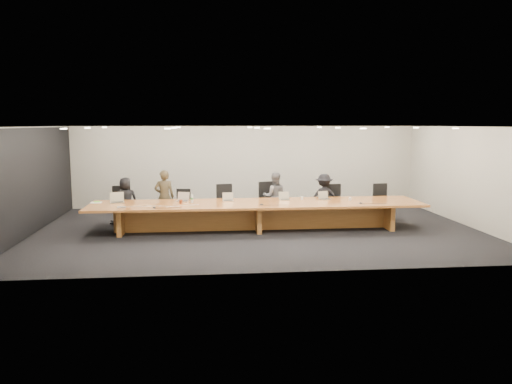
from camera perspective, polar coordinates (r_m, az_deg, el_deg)
The scene contains 29 objects.
ground at distance 13.70m, azimuth 0.13°, elevation -4.32°, with size 12.00×12.00×0.00m, color black.
back_wall at distance 17.44m, azimuth -1.23°, elevation 2.94°, with size 12.00×0.02×2.80m, color silver.
left_wall_panel at distance 14.16m, azimuth -24.54°, elevation 1.00°, with size 0.08×7.84×2.74m, color black.
conference_table at distance 13.60m, azimuth 0.13°, elevation -2.17°, with size 9.00×1.80×0.75m.
chair_far_left at distance 15.01m, azimuth -15.24°, elevation -1.39°, with size 0.56×0.56×1.10m, color black, non-canonical shape.
chair_left at distance 14.78m, azimuth -8.39°, elevation -1.55°, with size 0.50×0.50×0.99m, color black, non-canonical shape.
chair_mid_left at distance 14.72m, azimuth -3.47°, elevation -1.25°, with size 0.57×0.57×1.13m, color black, non-canonical shape.
chair_mid_right at distance 14.94m, azimuth 1.56°, elevation -1.02°, with size 0.60×0.60×1.17m, color black, non-canonical shape.
chair_right at distance 15.25m, azimuth 9.13°, elevation -1.10°, with size 0.55×0.55×1.09m, color black, non-canonical shape.
chair_far_right at distance 15.65m, azimuth 14.30°, elevation -1.02°, with size 0.55×0.55×1.08m, color black, non-canonical shape.
person_a at distance 14.85m, azimuth -14.66°, elevation -0.96°, with size 0.66×0.43×1.36m, color black.
person_b at distance 14.66m, azimuth -10.43°, elevation -0.55°, with size 0.57×0.37×1.56m, color #312A1B.
person_c at distance 14.86m, azimuth 2.14°, elevation -0.53°, with size 0.70×0.55×1.45m, color #545456.
person_d at distance 15.07m, azimuth 7.77°, elevation -0.58°, with size 0.90×0.52×1.40m, color black.
laptop_a at distance 14.00m, azimuth -15.60°, elevation -0.61°, with size 0.37×0.27×0.29m, color #B5A98A, non-canonical shape.
laptop_b at distance 13.90m, azimuth -8.42°, elevation -0.54°, with size 0.33×0.24×0.26m, color #C2AD94, non-canonical shape.
laptop_c at distance 13.86m, azimuth -3.21°, elevation -0.54°, with size 0.30×0.22×0.23m, color #C4B395, non-canonical shape.
laptop_d at distance 14.04m, azimuth 3.31°, elevation -0.44°, with size 0.29×0.21×0.23m, color tan, non-canonical shape.
laptop_e at distance 14.22m, azimuth 7.88°, elevation -0.38°, with size 0.30×0.22×0.24m, color tan, non-canonical shape.
water_bottle at distance 13.65m, azimuth -7.34°, elevation -0.75°, with size 0.07×0.07×0.22m, color silver.
amber_mug at distance 13.55m, azimuth -8.59°, elevation -1.08°, with size 0.09×0.09×0.11m, color maroon.
paper_cup_near at distance 14.16m, azimuth 5.29°, elevation -0.70°, with size 0.07×0.07×0.08m, color silver.
paper_cup_far at distance 14.13m, azimuth 10.69°, elevation -0.81°, with size 0.07×0.07×0.08m, color silver.
notepad at distance 14.19m, azimuth -17.80°, elevation -1.16°, with size 0.28×0.23×0.02m, color silver.
lime_gadget at distance 14.20m, azimuth -17.72°, elevation -1.07°, with size 0.15×0.08×0.02m, color #65CC36.
av_box at distance 13.15m, azimuth -15.13°, elevation -1.70°, with size 0.21×0.16×0.03m, color #A9A8AD.
mic_left at distance 12.96m, azimuth -11.56°, elevation -1.73°, with size 0.11×0.11×0.03m, color black.
mic_center at distance 13.15m, azimuth 0.64°, elevation -1.43°, with size 0.14×0.14×0.03m, color black.
mic_right at distance 13.69m, azimuth 11.88°, elevation -1.24°, with size 0.11×0.11×0.03m, color black.
Camera 1 is at (-1.38, -13.32, 2.87)m, focal length 35.00 mm.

